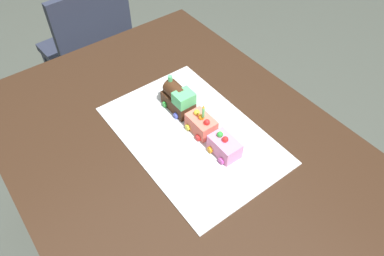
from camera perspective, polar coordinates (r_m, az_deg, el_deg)
The scene contains 8 objects.
ground_plane at distance 1.80m, azimuth -0.94°, elevation -18.21°, with size 8.00×8.00×0.00m, color #474C44.
dining_table at distance 1.25m, azimuth -1.30°, elevation -6.41°, with size 1.40×1.00×0.74m.
chair at distance 2.08m, azimuth -15.61°, elevation 11.67°, with size 0.42×0.42×0.86m.
cake_board at distance 1.20m, azimuth -0.00°, elevation -1.02°, with size 0.60×0.40×0.00m, color silver.
cake_locomotive at distance 1.25m, azimuth -2.16°, elevation 4.65°, with size 0.14×0.08×0.12m.
cake_car_hopper_coral at distance 1.19m, azimuth 1.46°, elevation 0.64°, with size 0.10×0.08×0.07m.
cake_car_flatbed_bubblegum at distance 1.14m, azimuth 5.10°, elevation -2.86°, with size 0.10×0.08×0.07m.
birthday_candle at distance 1.14m, azimuth 1.80°, elevation 2.66°, with size 0.01×0.01×0.05m.
Camera 1 is at (0.60, -0.42, 1.65)m, focal length 34.05 mm.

